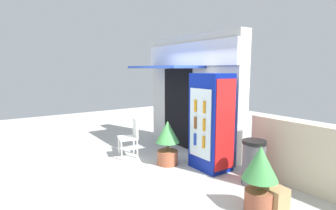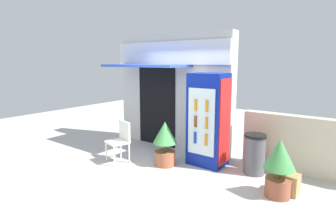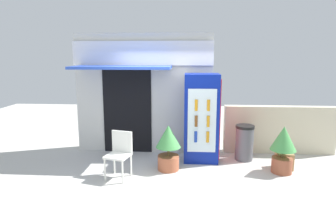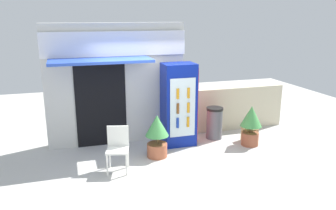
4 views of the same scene
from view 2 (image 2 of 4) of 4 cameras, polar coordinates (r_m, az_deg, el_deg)
ground at (r=5.76m, az=-3.07°, el=-13.59°), size 16.00×16.00×0.00m
storefront_building at (r=7.04m, az=0.76°, el=3.31°), size 3.33×1.27×2.90m
drink_cooler at (r=5.86m, az=8.46°, el=-3.07°), size 0.78×0.64×1.99m
plastic_chair at (r=6.17m, az=-9.95°, el=-6.94°), size 0.53×0.52×0.91m
potted_plant_near_shop at (r=5.86m, az=-0.64°, el=-7.57°), size 0.52×0.52×0.96m
potted_plant_curbside at (r=4.89m, az=22.33°, el=-11.39°), size 0.51×0.51×0.98m
trash_bin at (r=5.74m, az=17.74°, el=-9.76°), size 0.42×0.42×0.81m
stone_boundary_wall at (r=6.01m, az=28.06°, el=-7.82°), size 2.67×0.23×1.17m
cardboard_box at (r=5.21m, az=23.93°, el=-14.86°), size 0.36×0.31×0.35m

